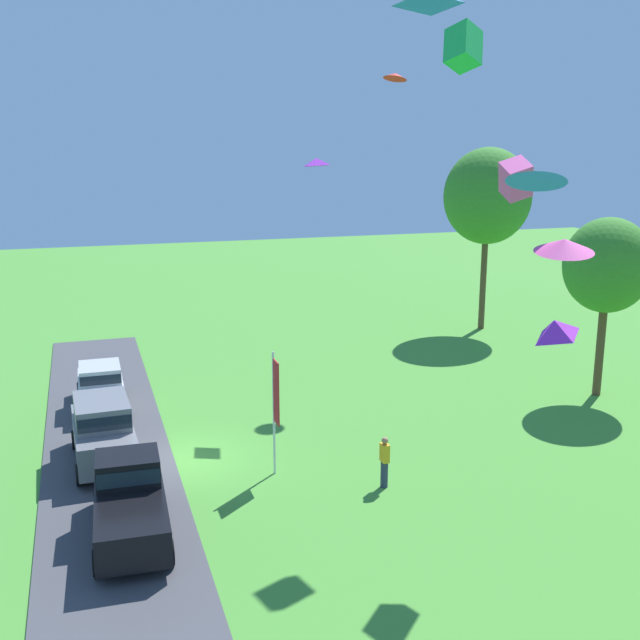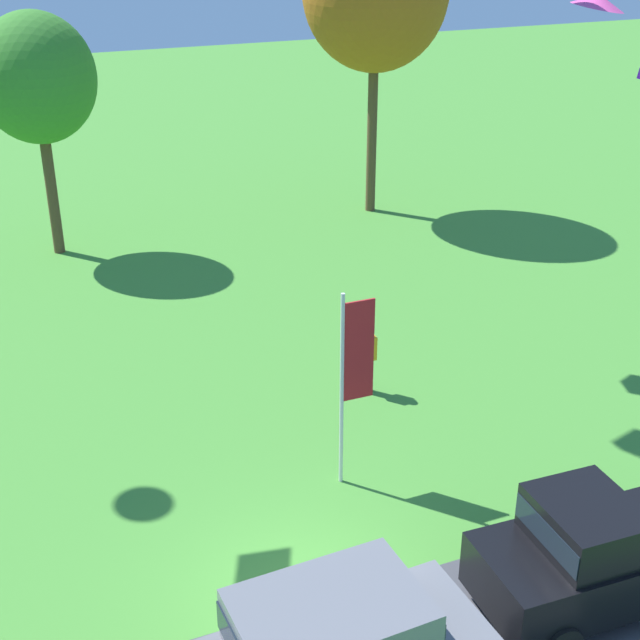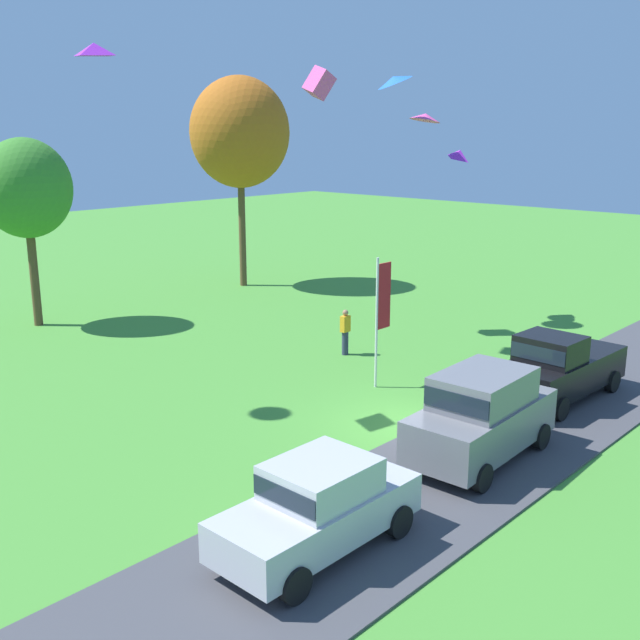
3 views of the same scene
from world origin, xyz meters
TOP-DOWN VIEW (x-y plane):
  - ground_plane at (0.00, 0.00)m, footprint 120.00×120.00m
  - car_pickup_mid_row at (4.72, -2.14)m, footprint 5.07×2.20m
  - person_on_lawn at (4.05, 5.85)m, footprint 0.36×0.24m
  - tree_left_of_center at (-1.55, 18.35)m, footprint 3.71×3.71m
  - flag_banner at (2.20, 2.75)m, footprint 0.71×0.08m
  - kite_delta_high_right at (10.65, 7.22)m, footprint 1.80×1.79m

SIDE VIEW (x-z plane):
  - ground_plane at x=0.00m, z-range 0.00..0.00m
  - person_on_lawn at x=4.05m, z-range 0.02..1.73m
  - car_pickup_mid_row at x=4.72m, z-range 0.04..2.18m
  - flag_banner at x=2.20m, z-range 0.57..4.81m
  - tree_left_of_center at x=-1.55m, z-range 1.84..9.67m
  - kite_delta_high_right at x=10.65m, z-range 8.37..8.88m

